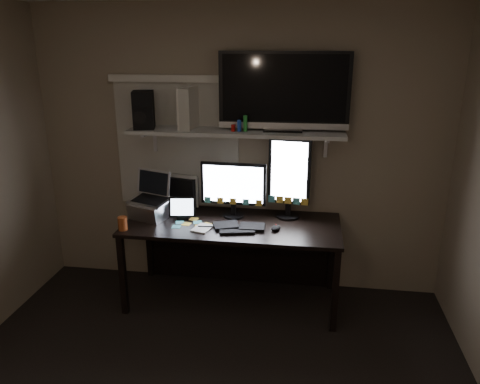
% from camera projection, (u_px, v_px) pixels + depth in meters
% --- Properties ---
extents(back_wall, '(3.60, 0.00, 3.60)m').
position_uv_depth(back_wall, '(239.00, 152.00, 4.11)').
color(back_wall, '#816F5D').
rests_on(back_wall, floor).
extents(window_blinds, '(1.10, 0.02, 1.10)m').
position_uv_depth(window_blinds, '(177.00, 145.00, 4.16)').
color(window_blinds, beige).
rests_on(window_blinds, back_wall).
extents(desk, '(1.80, 0.75, 0.73)m').
position_uv_depth(desk, '(235.00, 237.00, 4.09)').
color(desk, black).
rests_on(desk, floor).
extents(wall_shelf, '(1.80, 0.35, 0.03)m').
position_uv_depth(wall_shelf, '(236.00, 132.00, 3.88)').
color(wall_shelf, '#ADACA8').
rests_on(wall_shelf, back_wall).
extents(monitor_landscape, '(0.56, 0.08, 0.49)m').
position_uv_depth(monitor_landscape, '(233.00, 190.00, 3.99)').
color(monitor_landscape, black).
rests_on(monitor_landscape, desk).
extents(monitor_portrait, '(0.36, 0.11, 0.71)m').
position_uv_depth(monitor_portrait, '(289.00, 178.00, 3.94)').
color(monitor_portrait, black).
rests_on(monitor_portrait, desk).
extents(keyboard, '(0.45, 0.25, 0.03)m').
position_uv_depth(keyboard, '(239.00, 226.00, 3.82)').
color(keyboard, black).
rests_on(keyboard, desk).
extents(mouse, '(0.09, 0.12, 0.04)m').
position_uv_depth(mouse, '(276.00, 228.00, 3.77)').
color(mouse, black).
rests_on(mouse, desk).
extents(notepad, '(0.18, 0.21, 0.01)m').
position_uv_depth(notepad, '(203.00, 228.00, 3.80)').
color(notepad, beige).
rests_on(notepad, desk).
extents(tablet, '(0.24, 0.13, 0.20)m').
position_uv_depth(tablet, '(183.00, 208.00, 3.98)').
color(tablet, black).
rests_on(tablet, desk).
extents(file_sorter, '(0.26, 0.17, 0.31)m').
position_uv_depth(file_sorter, '(184.00, 192.00, 4.23)').
color(file_sorter, black).
rests_on(file_sorter, desk).
extents(laptop, '(0.42, 0.38, 0.39)m').
position_uv_depth(laptop, '(150.00, 196.00, 3.99)').
color(laptop, '#BCBBC1').
rests_on(laptop, desk).
extents(cup, '(0.09, 0.09, 0.11)m').
position_uv_depth(cup, '(123.00, 223.00, 3.77)').
color(cup, '#9C431C').
rests_on(cup, desk).
extents(sticky_notes, '(0.36, 0.31, 0.00)m').
position_uv_depth(sticky_notes, '(192.00, 223.00, 3.92)').
color(sticky_notes, yellow).
rests_on(sticky_notes, desk).
extents(tv, '(1.06, 0.22, 0.63)m').
position_uv_depth(tv, '(284.00, 92.00, 3.75)').
color(tv, black).
rests_on(tv, wall_shelf).
extents(game_console, '(0.13, 0.30, 0.34)m').
position_uv_depth(game_console, '(188.00, 108.00, 3.90)').
color(game_console, beige).
rests_on(game_console, wall_shelf).
extents(speaker, '(0.22, 0.24, 0.31)m').
position_uv_depth(speaker, '(144.00, 110.00, 3.91)').
color(speaker, black).
rests_on(speaker, wall_shelf).
extents(bottles, '(0.20, 0.09, 0.13)m').
position_uv_depth(bottles, '(239.00, 124.00, 3.79)').
color(bottles, '#A50F0C').
rests_on(bottles, wall_shelf).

